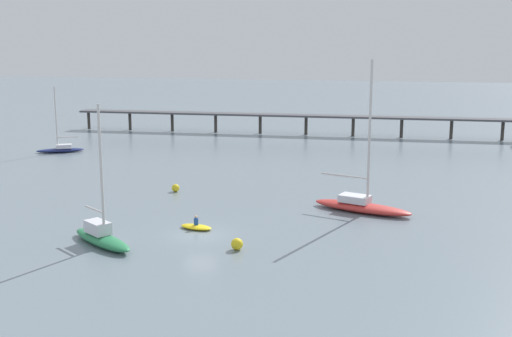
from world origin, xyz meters
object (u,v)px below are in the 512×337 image
(dinghy_yellow, at_px, (196,227))
(mooring_buoy_near, at_px, (237,244))
(mooring_buoy_far, at_px, (176,188))
(sailboat_green, at_px, (101,235))
(sailboat_navy, at_px, (61,148))
(pier, at_px, (405,112))
(sailboat_red, at_px, (361,204))

(dinghy_yellow, height_order, mooring_buoy_near, dinghy_yellow)
(mooring_buoy_far, bearing_deg, sailboat_green, -88.53)
(sailboat_green, distance_m, mooring_buoy_near, 10.21)
(sailboat_navy, distance_m, dinghy_yellow, 42.15)
(pier, relative_size, sailboat_green, 7.34)
(sailboat_green, distance_m, dinghy_yellow, 7.79)
(sailboat_red, distance_m, mooring_buoy_far, 19.03)
(sailboat_red, bearing_deg, sailboat_navy, 152.28)
(pier, xyz_separation_m, mooring_buoy_far, (-22.34, -42.70, -3.67))
(mooring_buoy_far, distance_m, mooring_buoy_near, 19.40)
(pier, height_order, dinghy_yellow, pier)
(sailboat_green, distance_m, mooring_buoy_far, 17.29)
(sailboat_red, relative_size, dinghy_yellow, 4.57)
(mooring_buoy_near, bearing_deg, sailboat_green, -174.18)
(dinghy_yellow, relative_size, mooring_buoy_far, 3.75)
(mooring_buoy_far, bearing_deg, sailboat_navy, 141.48)
(pier, height_order, sailboat_red, sailboat_red)
(sailboat_red, bearing_deg, mooring_buoy_near, -122.49)
(pier, relative_size, dinghy_yellow, 26.34)
(sailboat_navy, distance_m, mooring_buoy_far, 29.59)
(sailboat_red, relative_size, mooring_buoy_far, 17.11)
(sailboat_red, xyz_separation_m, sailboat_navy, (-41.84, 21.98, -0.16))
(sailboat_green, bearing_deg, sailboat_navy, 123.45)
(pier, height_order, sailboat_green, sailboat_green)
(mooring_buoy_far, xyz_separation_m, mooring_buoy_near, (10.60, -16.25, 0.05))
(sailboat_navy, relative_size, dinghy_yellow, 3.05)
(pier, xyz_separation_m, sailboat_green, (-21.89, -59.98, -3.33))
(pier, bearing_deg, mooring_buoy_far, -117.62)
(sailboat_navy, distance_m, mooring_buoy_near, 48.39)
(sailboat_red, height_order, mooring_buoy_near, sailboat_red)
(sailboat_red, relative_size, sailboat_navy, 1.50)
(pier, height_order, mooring_buoy_near, pier)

